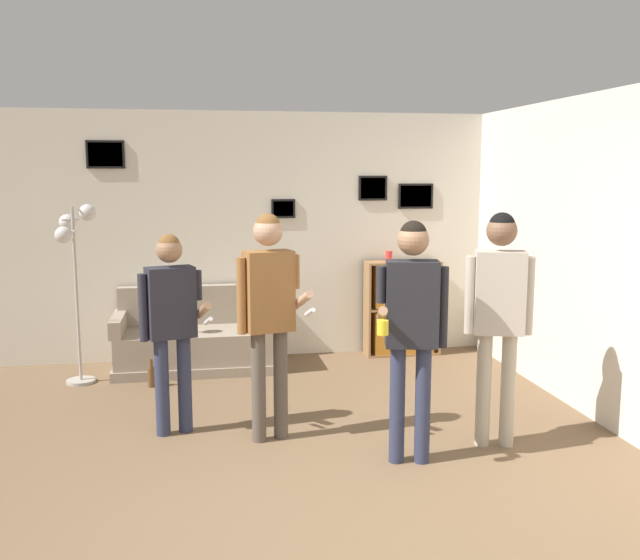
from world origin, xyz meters
name	(u,v)px	position (x,y,z in m)	size (l,w,h in m)	color
ground_plane	(355,548)	(0.00, 0.00, 0.00)	(20.00, 20.00, 0.00)	brown
wall_back	(272,235)	(0.00, 4.28, 1.35)	(7.22, 0.08, 2.70)	silver
wall_right	(576,254)	(2.44, 2.12, 1.35)	(0.06, 6.65, 2.70)	silver
couch	(194,342)	(-0.87, 3.86, 0.28)	(1.65, 0.80, 0.84)	gray
bookshelf	(402,308)	(1.45, 4.06, 0.53)	(0.84, 0.30, 1.06)	olive
floor_lamp	(74,253)	(-1.98, 3.51, 1.28)	(0.37, 0.40, 1.75)	#ADA89E
person_player_foreground_left	(171,314)	(-1.03, 1.96, 0.97)	(0.56, 0.41, 1.59)	#2D334C
person_player_foreground_center	(269,302)	(-0.29, 1.70, 1.09)	(0.56, 0.44, 1.75)	brown
person_watcher_holding_cup	(412,316)	(0.64, 1.09, 1.07)	(0.55, 0.41, 1.73)	#2D334C
person_spectator_near_bookshelf	(499,303)	(1.37, 1.29, 1.10)	(0.48, 0.29, 1.77)	#B7AD99
bottle_on_floor	(152,376)	(-1.28, 3.25, 0.11)	(0.07, 0.07, 0.28)	brown
drinking_cup	(389,256)	(1.28, 4.06, 1.12)	(0.08, 0.08, 0.12)	red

